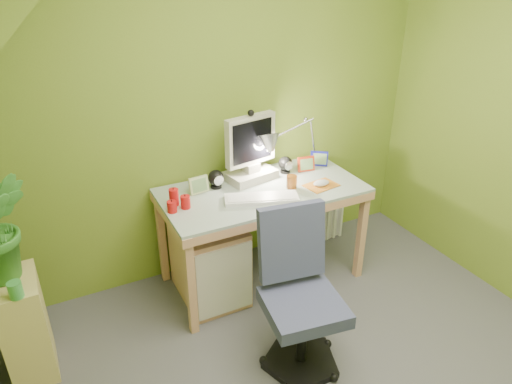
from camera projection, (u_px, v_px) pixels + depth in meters
name	position (u px, v px, depth m)	size (l,w,h in m)	color
wall_back	(216.00, 110.00, 3.18)	(3.20, 0.01, 2.40)	olive
slope_ceiling	(87.00, 83.00, 1.21)	(1.10, 3.20, 1.10)	white
desk	(262.00, 235.00, 3.34)	(1.37, 0.68, 0.73)	tan
monitor	(250.00, 146.00, 3.20)	(0.36, 0.21, 0.49)	#BCB9A9
speaker_left	(216.00, 179.00, 3.16)	(0.11, 0.11, 0.13)	black
speaker_right	(285.00, 165.00, 3.38)	(0.10, 0.10, 0.12)	black
keyboard	(262.00, 198.00, 3.02)	(0.47, 0.15, 0.02)	white
mousepad	(321.00, 185.00, 3.21)	(0.22, 0.16, 0.01)	#C2701E
mouse	(321.00, 183.00, 3.20)	(0.12, 0.07, 0.04)	silver
amber_tumbler	(292.00, 182.00, 3.16)	(0.07, 0.07, 0.09)	#8C4814
candle_cluster	(176.00, 200.00, 2.91)	(0.15, 0.13, 0.11)	red
photo_frame_red	(306.00, 164.00, 3.41)	(0.13, 0.02, 0.11)	red
photo_frame_blue	(319.00, 158.00, 3.50)	(0.13, 0.02, 0.11)	#151894
photo_frame_green	(199.00, 185.00, 3.09)	(0.13, 0.02, 0.11)	#BDD08F
desk_lamp	(307.00, 131.00, 3.37)	(0.53, 0.23, 0.57)	#BDBCC1
side_ledge	(25.00, 327.00, 2.59)	(0.23, 0.35, 0.62)	tan
green_cup	(15.00, 290.00, 2.32)	(0.07, 0.07, 0.09)	green
task_chair	(304.00, 306.00, 2.57)	(0.47, 0.47, 0.86)	#393E5E
radiator	(318.00, 218.00, 3.90)	(0.39, 0.15, 0.39)	silver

